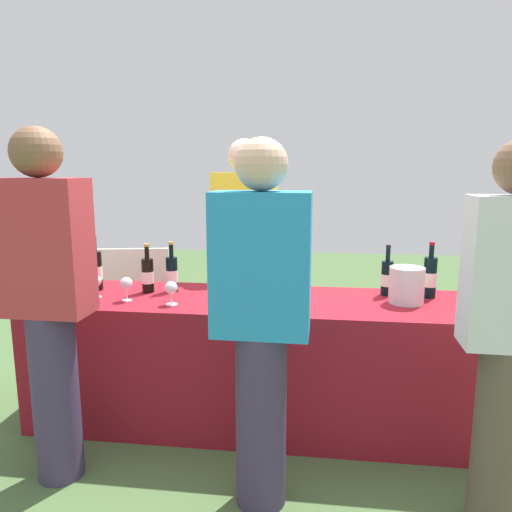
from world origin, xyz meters
The scene contains 18 objects.
ground_plane centered at (0.00, 0.00, 0.00)m, with size 12.00×12.00×0.00m, color #476638.
tasting_table centered at (0.00, 0.00, 0.38)m, with size 2.61×0.68×0.76m, color maroon.
wine_bottle_0 centered at (-1.00, 0.08, 0.88)m, with size 0.08×0.08×0.33m.
wine_bottle_1 centered at (-0.67, 0.07, 0.87)m, with size 0.07×0.07×0.30m.
wine_bottle_2 centered at (-0.53, 0.10, 0.87)m, with size 0.07×0.07×0.31m.
wine_bottle_3 centered at (0.75, 0.18, 0.86)m, with size 0.07×0.07×0.30m.
wine_bottle_4 centered at (0.99, 0.16, 0.88)m, with size 0.07×0.07×0.32m.
wine_glass_0 centered at (-0.92, -0.09, 0.85)m, with size 0.07×0.07×0.13m.
wine_glass_1 centered at (-0.72, -0.14, 0.86)m, with size 0.07×0.07×0.14m.
wine_glass_2 centered at (-0.44, -0.18, 0.85)m, with size 0.07×0.07×0.13m.
wine_glass_3 centered at (-0.12, -0.12, 0.85)m, with size 0.07×0.07×0.14m.
wine_glass_4 centered at (0.01, -0.16, 0.86)m, with size 0.07×0.07×0.14m.
ice_bucket centered at (0.84, 0.02, 0.86)m, with size 0.19×0.19×0.20m, color silver.
server_pouring centered at (-0.16, 0.65, 0.92)m, with size 0.44×0.27×1.70m.
guest_0 centered at (-0.89, -0.63, 0.91)m, with size 0.40×0.22×1.68m.
guest_1 centered at (0.11, -0.70, 0.87)m, with size 0.41×0.23×1.62m.
guest_2 centered at (1.09, -0.72, 0.89)m, with size 0.36×0.22×1.61m.
menu_board centered at (-1.08, 0.82, 0.45)m, with size 0.58×0.03×0.89m, color white.
Camera 1 is at (0.33, -2.62, 1.49)m, focal length 33.33 mm.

